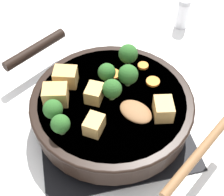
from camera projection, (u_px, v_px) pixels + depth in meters
The scene contains 19 objects.
ground_plane at pixel (112, 122), 0.68m from camera, with size 2.40×2.40×0.00m, color white.
front_burner_grate at pixel (112, 119), 0.67m from camera, with size 0.31×0.31×0.03m.
skillet_pan at pixel (111, 105), 0.64m from camera, with size 0.43×0.38×0.06m.
wooden_spoon at pixel (168, 133), 0.56m from camera, with size 0.22×0.21×0.02m.
tofu_cube_center_large at pixel (66, 77), 0.63m from camera, with size 0.05×0.04×0.04m, color tan.
tofu_cube_near_handle at pixel (56, 95), 0.60m from camera, with size 0.05×0.04×0.04m, color tan.
tofu_cube_east_chunk at pixel (94, 125), 0.56m from camera, with size 0.04×0.03×0.03m, color tan.
tofu_cube_west_chunk at pixel (94, 93), 0.61m from camera, with size 0.04×0.03×0.03m, color tan.
tofu_cube_back_piece at pixel (163, 109), 0.58m from camera, with size 0.04×0.03×0.03m, color tan.
broccoli_floret_near_spoon at pixel (128, 54), 0.67m from camera, with size 0.04×0.04×0.05m.
broccoli_floret_center_top at pixel (105, 73), 0.63m from camera, with size 0.04×0.04×0.04m.
broccoli_floret_east_rim at pixel (61, 124), 0.55m from camera, with size 0.03×0.03×0.04m.
broccoli_floret_west_rim at pixel (128, 75), 0.63m from camera, with size 0.04×0.04×0.05m.
broccoli_floret_north_edge at pixel (112, 87), 0.60m from camera, with size 0.04×0.04×0.05m.
broccoli_floret_south_cluster at pixel (53, 109), 0.57m from camera, with size 0.04×0.04×0.04m.
carrot_slice_orange_thin at pixel (113, 74), 0.66m from camera, with size 0.03×0.03×0.01m, color orange.
carrot_slice_near_center at pixel (153, 82), 0.65m from camera, with size 0.03×0.03×0.01m, color orange.
carrot_slice_edge_slice at pixel (143, 66), 0.68m from camera, with size 0.02×0.02×0.01m, color orange.
salt_shaker at pixel (183, 14), 0.88m from camera, with size 0.04×0.04×0.09m.
Camera 1 is at (-0.40, 0.09, 0.55)m, focal length 50.00 mm.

